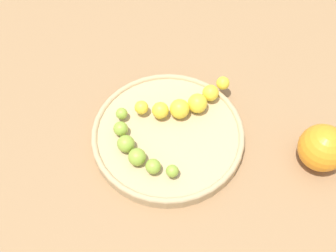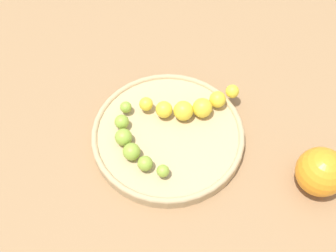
{
  "view_description": "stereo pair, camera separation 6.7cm",
  "coord_description": "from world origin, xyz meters",
  "px_view_note": "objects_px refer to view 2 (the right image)",
  "views": [
    {
      "loc": [
        -0.27,
        0.26,
        0.6
      ],
      "look_at": [
        0.0,
        0.0,
        0.04
      ],
      "focal_mm": 44.66,
      "sensor_mm": 36.0,
      "label": 1
    },
    {
      "loc": [
        -0.32,
        0.21,
        0.6
      ],
      "look_at": [
        0.0,
        0.0,
        0.04
      ],
      "focal_mm": 44.66,
      "sensor_mm": 36.0,
      "label": 2
    }
  ],
  "objects_px": {
    "banana_green": "(132,142)",
    "banana_yellow": "(192,106)",
    "orange_fruit": "(321,172)",
    "fruit_bowl": "(168,135)"
  },
  "relations": [
    {
      "from": "fruit_bowl",
      "to": "orange_fruit",
      "type": "distance_m",
      "value": 0.25
    },
    {
      "from": "banana_yellow",
      "to": "orange_fruit",
      "type": "distance_m",
      "value": 0.23
    },
    {
      "from": "banana_green",
      "to": "banana_yellow",
      "type": "distance_m",
      "value": 0.12
    },
    {
      "from": "banana_green",
      "to": "banana_yellow",
      "type": "relative_size",
      "value": 0.96
    },
    {
      "from": "orange_fruit",
      "to": "banana_green",
      "type": "bearing_deg",
      "value": 45.55
    },
    {
      "from": "banana_green",
      "to": "banana_yellow",
      "type": "bearing_deg",
      "value": -171.39
    },
    {
      "from": "banana_green",
      "to": "orange_fruit",
      "type": "relative_size",
      "value": 2.05
    },
    {
      "from": "banana_yellow",
      "to": "orange_fruit",
      "type": "xyz_separation_m",
      "value": [
        -0.21,
        -0.09,
        0.0
      ]
    },
    {
      "from": "fruit_bowl",
      "to": "banana_green",
      "type": "relative_size",
      "value": 1.63
    },
    {
      "from": "banana_green",
      "to": "orange_fruit",
      "type": "distance_m",
      "value": 0.29
    }
  ]
}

